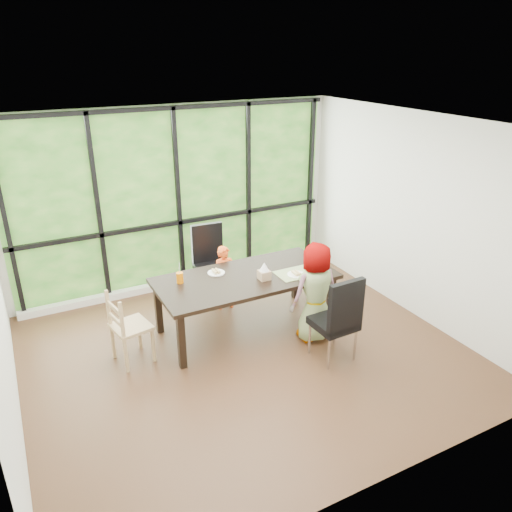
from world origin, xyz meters
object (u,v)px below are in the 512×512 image
Objects in this scene: child_older at (316,292)px; plate_near at (296,275)px; chair_end_beech at (131,326)px; orange_cup at (180,278)px; dining_table at (246,303)px; child_toddler at (225,278)px; tissue_box at (264,275)px; chair_interior_leather at (334,317)px; plate_far at (216,273)px; chair_window_leather at (212,263)px; green_cup at (323,267)px.

child_older reaches higher than plate_near.
child_older is at bearing -115.92° from chair_end_beech.
dining_table is at bearing -15.05° from orange_cup.
chair_end_beech is 0.98× the size of child_toddler.
dining_table is 0.50m from tissue_box.
chair_interior_leather is 0.47m from child_older.
plate_far is (-0.96, 0.86, 0.12)m from child_older.
plate_near is (-0.03, 0.80, 0.22)m from chair_interior_leather.
chair_window_leather and chair_interior_leather have the same top height.
green_cup is (0.37, -0.05, 0.05)m from plate_near.
child_older is at bearing -135.95° from green_cup.
chair_interior_leather is 0.84× the size of child_older.
chair_interior_leather is 1.17× the size of child_toddler.
chair_window_leather is at bearing 71.70° from plate_far.
chair_window_leather is 1.24m from tissue_box.
plate_far is 0.51m from orange_cup.
child_older reaches higher than dining_table.
chair_end_beech is at bearing -161.29° from orange_cup.
child_toddler is at bearing 123.18° from plate_near.
child_toddler reaches higher than orange_cup.
chair_interior_leather is at bearing -88.15° from plate_near.
chair_end_beech is 2.49m from green_cup.
green_cup is at bearing -16.77° from orange_cup.
child_toddler is (1.49, 0.67, 0.01)m from chair_end_beech.
plate_far is at bearing -40.91° from child_older.
chair_window_leather is 1.69m from green_cup.
tissue_box is at bearing -106.21° from chair_end_beech.
orange_cup reaches higher than plate_far.
green_cup is (1.75, -0.53, -0.01)m from orange_cup.
plate_near is 1.73× the size of tissue_box.
plate_near reaches higher than dining_table.
chair_end_beech is at bearing 173.24° from green_cup.
dining_table is 16.68× the size of orange_cup.
child_toddler reaches higher than tissue_box.
tissue_box is (-0.79, 0.14, -0.00)m from green_cup.
chair_end_beech is at bearing -153.99° from child_toddler.
chair_interior_leather is 1.92m from orange_cup.
child_toddler reaches higher than plate_far.
chair_window_leather is at bearing 116.24° from plate_near.
chair_window_leather is 1.00× the size of chair_interior_leather.
plate_far and plate_near have the same top height.
green_cup is (1.25, -0.57, 0.05)m from plate_far.
chair_end_beech is 6.63× the size of tissue_box.
chair_window_leather reaches higher than child_toddler.
child_toddler is at bearing 53.17° from plate_far.
chair_interior_leather is at bearing -55.42° from plate_far.
dining_table is 9.64× the size of plate_near.
chair_end_beech is at bearing 174.78° from tissue_box.
plate_near is at bearing -59.36° from chair_window_leather.
child_older reaches higher than child_toddler.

